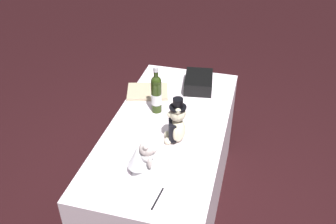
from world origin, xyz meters
name	(u,v)px	position (x,y,z in m)	size (l,w,h in m)	color
ground_plane	(168,207)	(0.00, 0.00, 0.00)	(12.00, 12.00, 0.00)	black
reception_table	(168,170)	(0.00, 0.00, 0.39)	(1.53, 0.73, 0.79)	white
teddy_bear_groom	(176,124)	(0.14, 0.09, 0.91)	(0.14, 0.14, 0.30)	beige
teddy_bear_bride	(145,159)	(0.45, -0.01, 0.88)	(0.18, 0.22, 0.22)	white
champagne_bottle	(156,94)	(-0.13, -0.11, 0.93)	(0.07, 0.07, 0.33)	#253510
signing_pen	(158,198)	(0.61, 0.11, 0.79)	(0.16, 0.03, 0.01)	black
gift_case_black	(199,82)	(-0.51, 0.10, 0.84)	(0.30, 0.23, 0.10)	black
guestbook	(148,92)	(-0.34, -0.24, 0.80)	(0.23, 0.29, 0.02)	tan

